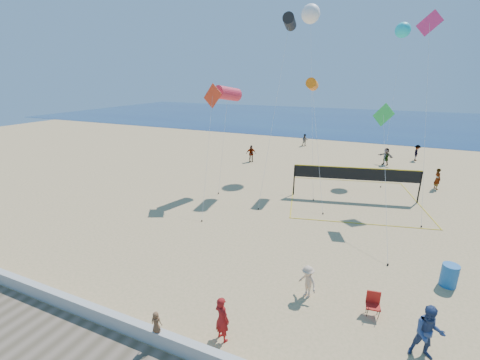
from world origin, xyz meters
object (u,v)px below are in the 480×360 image
at_px(trash_barrel, 449,275).
at_px(volleyball_net, 355,177).
at_px(woman, 222,319).
at_px(camp_chair, 373,302).

relative_size(trash_barrel, volleyball_net, 0.09).
distance_m(woman, volleyball_net, 16.35).
xyz_separation_m(woman, trash_barrel, (7.67, 6.71, -0.34)).
relative_size(woman, volleyball_net, 0.16).
relative_size(camp_chair, volleyball_net, 0.10).
bearing_deg(trash_barrel, volleyball_net, 117.27).
distance_m(woman, trash_barrel, 10.20).
bearing_deg(volleyball_net, woman, -112.94).
height_order(woman, trash_barrel, woman).
bearing_deg(camp_chair, trash_barrel, 39.22).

